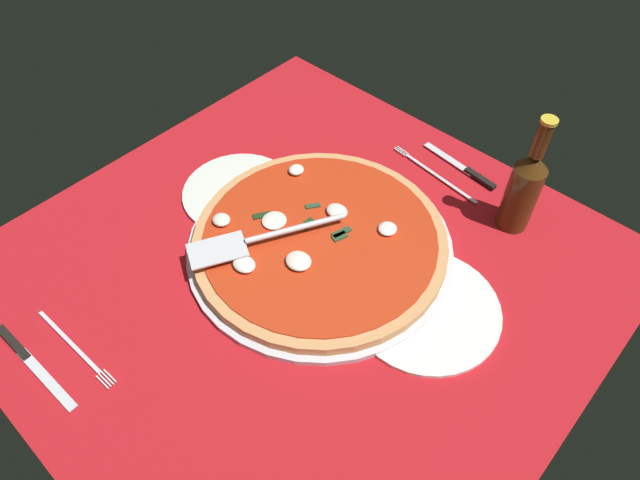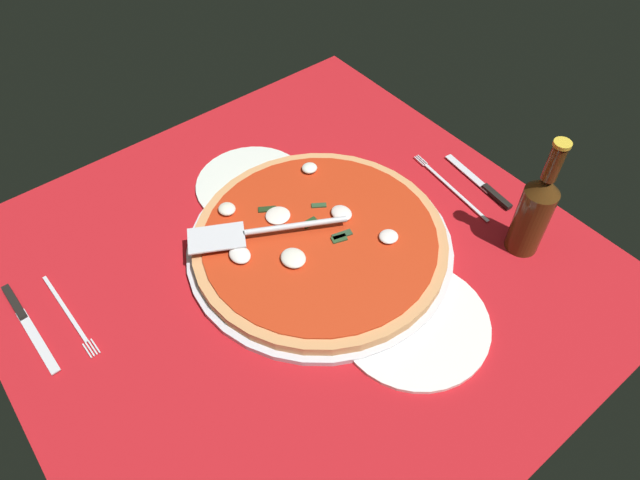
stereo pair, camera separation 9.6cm
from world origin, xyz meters
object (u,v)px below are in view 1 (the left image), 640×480
(dinner_plate_left, at_px, (239,193))
(place_setting_far, at_px, (450,173))
(pizza, at_px, (319,240))
(beer_bottle, at_px, (524,188))
(place_setting_near, at_px, (52,355))
(pizza_server, at_px, (259,239))
(dinner_plate_right, at_px, (425,309))

(dinner_plate_left, xyz_separation_m, place_setting_far, (0.26, 0.32, -0.00))
(pizza, bearing_deg, place_setting_far, 79.09)
(beer_bottle, bearing_deg, place_setting_near, -117.58)
(pizza, height_order, place_setting_near, pizza)
(dinner_plate_left, distance_m, beer_bottle, 0.51)
(dinner_plate_left, relative_size, place_setting_near, 1.02)
(pizza_server, height_order, place_setting_far, pizza_server)
(pizza_server, xyz_separation_m, beer_bottle, (0.27, 0.36, 0.04))
(dinner_plate_left, distance_m, pizza_server, 0.17)
(dinner_plate_left, bearing_deg, place_setting_far, 50.34)
(dinner_plate_left, relative_size, pizza, 0.49)
(dinner_plate_right, height_order, pizza_server, pizza_server)
(pizza, bearing_deg, dinner_plate_left, -178.78)
(pizza, xyz_separation_m, pizza_server, (-0.06, -0.08, 0.03))
(dinner_plate_left, bearing_deg, pizza_server, -28.74)
(dinner_plate_right, height_order, place_setting_near, place_setting_near)
(place_setting_near, bearing_deg, beer_bottle, 60.77)
(place_setting_far, xyz_separation_m, beer_bottle, (0.15, -0.04, 0.09))
(place_setting_far, bearing_deg, place_setting_near, 80.58)
(dinner_plate_left, bearing_deg, beer_bottle, 33.99)
(dinner_plate_right, bearing_deg, place_setting_near, -129.28)
(dinner_plate_right, distance_m, pizza_server, 0.29)
(dinner_plate_left, relative_size, beer_bottle, 0.91)
(dinner_plate_left, relative_size, place_setting_far, 0.91)
(pizza, bearing_deg, dinner_plate_right, 5.15)
(dinner_plate_left, relative_size, pizza_server, 0.84)
(place_setting_far, bearing_deg, dinner_plate_left, 56.97)
(pizza, bearing_deg, beer_bottle, 52.20)
(pizza_server, bearing_deg, place_setting_far, -168.81)
(pizza_server, relative_size, beer_bottle, 1.08)
(beer_bottle, bearing_deg, dinner_plate_left, -146.01)
(place_setting_far, relative_size, beer_bottle, 1.00)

